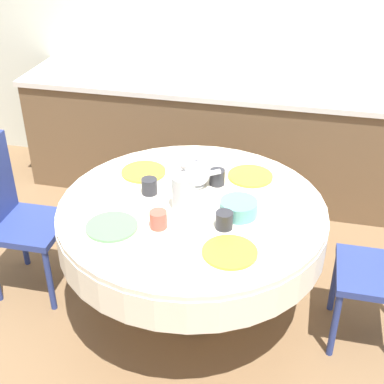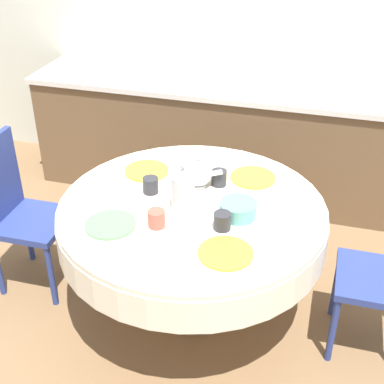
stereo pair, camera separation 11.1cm
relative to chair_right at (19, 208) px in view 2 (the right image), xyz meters
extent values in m
plane|color=brown|center=(1.06, 0.01, -0.53)|extent=(12.00, 12.00, 0.00)
cube|color=beige|center=(1.06, 1.77, 0.77)|extent=(7.00, 0.05, 2.60)
cube|color=brown|center=(1.06, 1.44, -0.11)|extent=(3.20, 0.60, 0.85)
cube|color=beige|center=(1.06, 1.44, 0.34)|extent=(3.24, 0.64, 0.04)
cylinder|color=brown|center=(1.06, 0.01, -0.51)|extent=(0.44, 0.44, 0.04)
cylinder|color=brown|center=(1.06, 0.01, -0.25)|extent=(0.11, 0.11, 0.47)
cylinder|color=silver|center=(1.06, 0.01, 0.08)|extent=(1.42, 1.42, 0.18)
cylinder|color=silver|center=(1.06, 0.01, 0.18)|extent=(1.41, 1.41, 0.03)
cube|color=navy|center=(2.03, 0.02, -0.08)|extent=(0.40, 0.40, 0.04)
cylinder|color=navy|center=(1.85, -0.16, -0.32)|extent=(0.04, 0.04, 0.42)
cylinder|color=navy|center=(1.85, 0.19, -0.32)|extent=(0.04, 0.04, 0.42)
cube|color=navy|center=(0.08, 0.00, -0.08)|extent=(0.41, 0.41, 0.04)
cylinder|color=navy|center=(0.25, 0.18, -0.32)|extent=(0.04, 0.04, 0.42)
cylinder|color=navy|center=(0.26, -0.17, -0.32)|extent=(0.04, 0.04, 0.42)
cylinder|color=navy|center=(-0.10, 0.18, -0.32)|extent=(0.04, 0.04, 0.42)
cylinder|color=#5BA85B|center=(0.72, -0.28, 0.20)|extent=(0.26, 0.26, 0.01)
cylinder|color=#CC4C3D|center=(0.94, -0.22, 0.24)|extent=(0.09, 0.09, 0.09)
cylinder|color=yellow|center=(1.32, -0.35, 0.20)|extent=(0.26, 0.26, 0.01)
cylinder|color=#28282D|center=(1.25, -0.15, 0.24)|extent=(0.09, 0.09, 0.09)
cylinder|color=yellow|center=(0.70, 0.29, 0.20)|extent=(0.26, 0.26, 0.01)
cylinder|color=#28282D|center=(0.80, 0.08, 0.24)|extent=(0.09, 0.09, 0.09)
cylinder|color=yellow|center=(1.31, 0.38, 0.20)|extent=(0.26, 0.26, 0.01)
cylinder|color=#28282D|center=(1.14, 0.26, 0.24)|extent=(0.09, 0.09, 0.09)
cylinder|color=#B2B2B7|center=(1.02, -0.03, 0.29)|extent=(0.12, 0.12, 0.19)
cone|color=#B2B2B7|center=(1.02, -0.03, 0.41)|extent=(0.11, 0.11, 0.04)
sphere|color=#B2B2B7|center=(1.02, -0.03, 0.45)|extent=(0.04, 0.04, 0.04)
cylinder|color=white|center=(1.04, 0.21, 0.20)|extent=(0.08, 0.08, 0.01)
sphere|color=white|center=(1.04, 0.21, 0.28)|extent=(0.15, 0.15, 0.15)
cylinder|color=white|center=(1.13, 0.21, 0.29)|extent=(0.09, 0.03, 0.05)
sphere|color=white|center=(1.04, 0.21, 0.38)|extent=(0.03, 0.03, 0.03)
cylinder|color=#569993|center=(1.31, -0.02, 0.24)|extent=(0.19, 0.19, 0.08)
camera|label=1|loc=(1.59, -2.28, 1.71)|focal=50.00mm
camera|label=2|loc=(1.70, -2.25, 1.71)|focal=50.00mm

